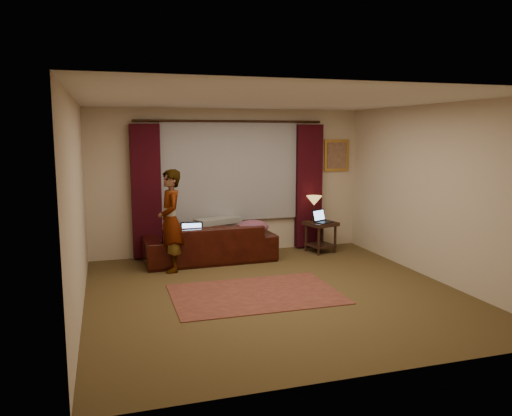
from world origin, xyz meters
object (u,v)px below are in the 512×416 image
(end_table, at_px, (321,237))
(tiffany_lamp, at_px, (314,208))
(sofa, at_px, (210,236))
(laptop_table, at_px, (324,216))
(laptop_sofa, at_px, (192,232))
(person, at_px, (171,221))

(end_table, bearing_deg, tiffany_lamp, 117.70)
(sofa, bearing_deg, laptop_table, 177.12)
(sofa, bearing_deg, end_table, 179.84)
(sofa, xyz_separation_m, laptop_sofa, (-0.34, -0.22, 0.13))
(sofa, distance_m, person, 0.90)
(laptop_sofa, distance_m, person, 0.48)
(sofa, bearing_deg, person, 28.57)
(tiffany_lamp, xyz_separation_m, laptop_table, (0.09, -0.25, -0.12))
(sofa, relative_size, end_table, 3.88)
(person, bearing_deg, end_table, 96.10)
(end_table, bearing_deg, sofa, -178.52)
(laptop_sofa, distance_m, tiffany_lamp, 2.39)
(laptop_sofa, height_order, person, person)
(laptop_sofa, xyz_separation_m, end_table, (2.42, 0.28, -0.29))
(laptop_sofa, bearing_deg, laptop_table, 11.70)
(sofa, bearing_deg, tiffany_lamp, -175.92)
(laptop_table, distance_m, person, 2.83)
(laptop_sofa, relative_size, end_table, 0.69)
(laptop_sofa, relative_size, tiffany_lamp, 0.85)
(laptop_sofa, xyz_separation_m, tiffany_lamp, (2.34, 0.42, 0.22))
(laptop_sofa, relative_size, person, 0.24)
(laptop_sofa, relative_size, laptop_table, 1.14)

